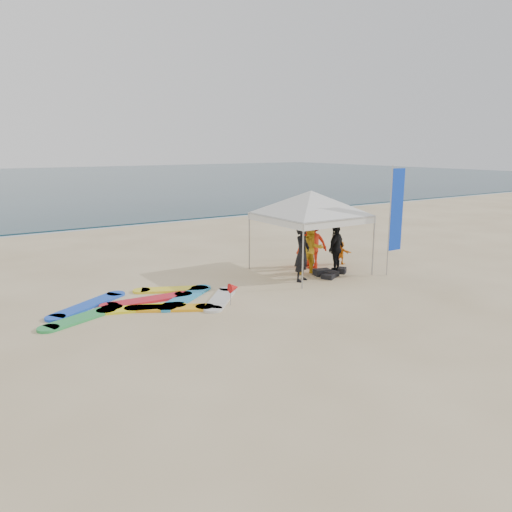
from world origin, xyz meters
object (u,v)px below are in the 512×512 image
at_px(person_black_a, 302,253).
at_px(person_orange_a, 313,243).
at_px(person_orange_b, 306,246).
at_px(marker_pennant, 234,288).
at_px(person_seated, 341,253).
at_px(feather_flag, 396,211).
at_px(person_black_b, 336,248).
at_px(surfboard_spread, 151,303).
at_px(person_yellow, 312,249).
at_px(canopy_tent, 311,191).

xyz_separation_m(person_black_a, person_orange_a, (1.46, 1.21, -0.02)).
height_order(person_orange_b, marker_pennant, person_orange_b).
distance_m(person_seated, feather_flag, 2.88).
xyz_separation_m(person_black_b, surfboard_spread, (-7.00, 0.10, -0.84)).
bearing_deg(person_orange_a, person_yellow, 59.65).
relative_size(person_black_a, person_seated, 2.15).
distance_m(person_yellow, canopy_tent, 2.05).
xyz_separation_m(person_black_b, marker_pennant, (-5.01, -1.25, -0.38)).
bearing_deg(person_seated, person_black_a, 96.76).
bearing_deg(person_yellow, person_black_a, -134.61).
relative_size(person_seated, canopy_tent, 0.20).
distance_m(person_seated, surfboard_spread, 8.08).
xyz_separation_m(canopy_tent, feather_flag, (2.25, -1.89, -0.67)).
relative_size(person_orange_b, surfboard_spread, 0.27).
bearing_deg(person_orange_b, marker_pennant, 32.61).
bearing_deg(feather_flag, person_seated, 101.23).
bearing_deg(person_seated, feather_flag, 175.91).
distance_m(person_orange_a, person_orange_b, 0.39).
height_order(person_orange_a, marker_pennant, person_orange_a).
relative_size(person_black_a, person_yellow, 1.06).
height_order(person_yellow, person_orange_a, person_orange_a).
height_order(person_black_a, person_orange_b, person_black_a).
height_order(person_black_a, person_yellow, person_black_a).
xyz_separation_m(person_orange_a, marker_pennant, (-4.69, -2.16, -0.44)).
distance_m(canopy_tent, marker_pennant, 5.19).
xyz_separation_m(canopy_tent, marker_pennant, (-4.23, -1.78, -2.42)).
height_order(canopy_tent, surfboard_spread, canopy_tent).
bearing_deg(person_seated, person_black_b, 113.84).
xyz_separation_m(person_orange_a, person_orange_b, (-0.01, 0.36, -0.16)).
xyz_separation_m(person_orange_b, marker_pennant, (-4.68, -2.52, -0.28)).
relative_size(person_orange_a, person_orange_b, 1.20).
xyz_separation_m(feather_flag, marker_pennant, (-6.48, 0.11, -1.76)).
xyz_separation_m(person_yellow, person_orange_b, (0.64, 1.08, -0.13)).
relative_size(person_yellow, person_seated, 2.04).
distance_m(person_yellow, person_seated, 2.16).
bearing_deg(marker_pennant, canopy_tent, 22.82).
xyz_separation_m(person_black_b, canopy_tent, (-0.78, 0.53, 2.05)).
distance_m(marker_pennant, surfboard_spread, 2.45).
relative_size(person_black_b, person_seated, 1.96).
relative_size(person_black_b, surfboard_spread, 0.30).
bearing_deg(person_yellow, person_orange_b, 73.54).
xyz_separation_m(person_black_a, person_seated, (2.81, 1.14, -0.51)).
xyz_separation_m(person_seated, surfboard_spread, (-8.03, -0.74, -0.41)).
relative_size(person_orange_a, marker_pennant, 2.94).
xyz_separation_m(person_black_b, feather_flag, (1.47, -1.36, 1.38)).
relative_size(person_black_a, surfboard_spread, 0.33).
height_order(person_yellow, person_orange_b, person_yellow).
bearing_deg(person_orange_b, person_seated, 166.77).
bearing_deg(surfboard_spread, feather_flag, -9.78).
xyz_separation_m(person_yellow, canopy_tent, (0.20, 0.34, 2.01)).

